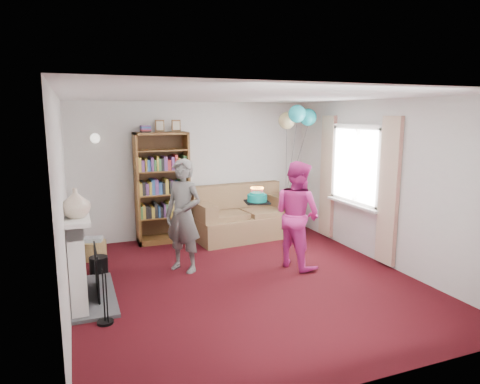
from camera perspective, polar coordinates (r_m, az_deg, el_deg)
name	(u,v)px	position (r m, az deg, el deg)	size (l,w,h in m)	color
ground	(245,281)	(6.05, 0.69, -11.73)	(5.00, 5.00, 0.00)	black
wall_back	(195,170)	(8.06, -6.03, 2.97)	(4.50, 0.02, 2.50)	silver
wall_left	(63,205)	(5.30, -22.57, -1.60)	(0.02, 5.00, 2.50)	silver
wall_right	(382,182)	(6.87, 18.47, 1.23)	(0.02, 5.00, 2.50)	silver
ceiling	(246,96)	(5.61, 0.74, 12.70)	(4.50, 5.00, 0.01)	white
fireplace	(82,259)	(5.67, -20.27, -8.44)	(0.55, 1.80, 1.12)	#3F3F42
window_bay	(355,180)	(7.31, 15.12, 1.55)	(0.14, 2.02, 2.20)	white
wall_sconce	(95,138)	(7.58, -18.76, 6.82)	(0.16, 0.23, 0.16)	gold
bookcase	(162,189)	(7.75, -10.37, 0.42)	(0.93, 0.42, 2.18)	#472B14
sofa	(241,218)	(8.05, 0.20, -3.45)	(1.81, 0.96, 0.96)	brown
wicker_basket	(94,249)	(7.24, -18.91, -7.23)	(0.39, 0.39, 0.35)	#A0804B
person_striped	(183,216)	(6.25, -7.56, -3.16)	(0.60, 0.40, 1.65)	black
person_magenta	(297,214)	(6.44, 7.62, -2.98)	(0.78, 0.61, 1.60)	#C72783
birthday_cake	(257,198)	(6.11, 2.29, -0.81)	(0.33, 0.33, 0.22)	black
balloons	(297,117)	(7.84, 7.65, 9.85)	(0.64, 0.69, 1.75)	#3F3F3F
mantel_vase	(76,203)	(5.14, -21.07, -1.37)	(0.32, 0.32, 0.33)	beige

